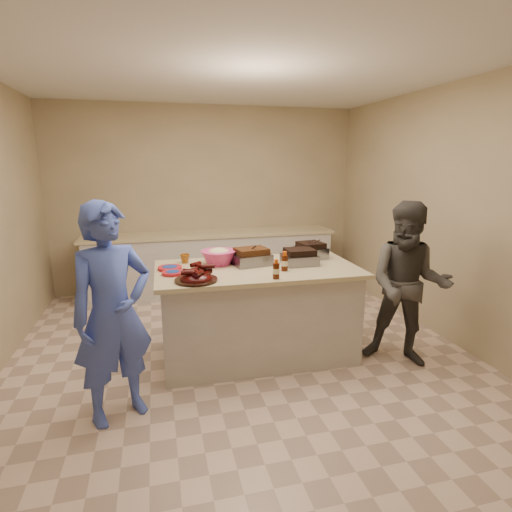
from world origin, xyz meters
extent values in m
cube|color=#47230F|center=(0.12, 0.20, 0.91)|extent=(0.40, 0.33, 0.11)
cube|color=black|center=(0.58, 0.09, 0.91)|extent=(0.33, 0.27, 0.10)
cube|color=gray|center=(0.79, 0.33, 0.91)|extent=(0.33, 0.33, 0.11)
cylinder|color=silver|center=(0.24, 0.39, 0.91)|extent=(0.43, 0.43, 0.06)
cube|color=orange|center=(0.69, 0.32, 0.91)|extent=(0.28, 0.21, 0.07)
cylinder|color=#3A1304|center=(0.21, -0.32, 0.91)|extent=(0.06, 0.06, 0.17)
cylinder|color=#3A1304|center=(0.36, -0.10, 0.91)|extent=(0.06, 0.06, 0.18)
cylinder|color=#F5AF02|center=(-0.10, 0.27, 0.91)|extent=(0.04, 0.04, 0.12)
imported|color=silver|center=(0.02, 0.21, 0.91)|extent=(0.14, 0.05, 0.14)
cylinder|color=#A4151D|center=(-0.67, 0.21, 0.91)|extent=(0.23, 0.23, 0.03)
cylinder|color=#A4151D|center=(-0.65, 0.03, 0.91)|extent=(0.20, 0.20, 0.03)
imported|color=#894A10|center=(-0.51, 0.43, 0.91)|extent=(0.10, 0.09, 0.10)
cube|color=#A4151D|center=(0.00, 0.49, 0.91)|extent=(0.23, 0.20, 0.10)
imported|color=#445DCB|center=(-1.11, -0.62, 0.00)|extent=(1.28, 1.74, 0.39)
imported|color=#46433F|center=(1.48, -0.41, 0.00)|extent=(1.52, 1.71, 0.59)
camera|label=1|loc=(-0.77, -3.51, 1.90)|focal=28.00mm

